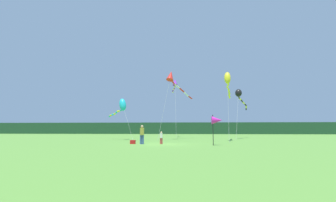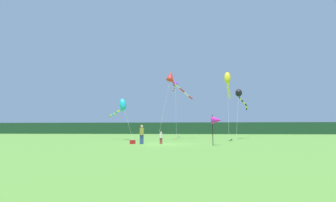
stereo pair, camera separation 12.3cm
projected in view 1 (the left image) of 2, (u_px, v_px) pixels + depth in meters
ground_plane at (163, 144)px, 22.16m from camera, size 120.00×120.00×0.00m
distant_treeline at (180, 128)px, 66.89m from camera, size 108.00×3.55×3.15m
person_adult at (142, 133)px, 22.39m from camera, size 0.39×0.39×1.76m
person_child at (161, 137)px, 22.49m from camera, size 0.26×0.26×1.17m
cooler_box at (133, 142)px, 22.54m from camera, size 0.49×0.31×0.36m
banner_flag_pole at (217, 120)px, 20.69m from camera, size 0.90×0.70×2.63m
kite_black at (239, 95)px, 34.98m from camera, size 3.61×8.84×7.23m
kite_yellow at (228, 81)px, 28.20m from camera, size 1.67×7.99×8.02m
kite_cyan at (122, 106)px, 31.22m from camera, size 4.56×4.35×5.49m
kite_purple at (175, 83)px, 41.64m from camera, size 1.17×8.15×10.21m
kite_red at (173, 78)px, 32.57m from camera, size 4.37×8.85×9.31m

